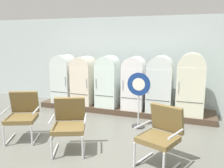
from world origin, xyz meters
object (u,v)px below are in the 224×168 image
object	(u,v)px
refrigerator_3	(134,82)
armchair_center	(69,122)
refrigerator_1	(84,79)
refrigerator_5	(191,82)
armchair_left	(23,113)
armchair_right	(161,132)
refrigerator_0	(64,77)
sign_stand	(139,99)
refrigerator_2	(108,80)
refrigerator_4	(160,82)

from	to	relation	value
refrigerator_3	armchair_center	bearing A→B (deg)	-103.11
refrigerator_1	refrigerator_5	size ratio (longest dim) A/B	0.89
refrigerator_1	armchair_left	distance (m)	2.55
armchair_right	refrigerator_0	bearing A→B (deg)	143.50
armchair_left	sign_stand	world-z (taller)	sign_stand
refrigerator_0	refrigerator_1	size ratio (longest dim) A/B	1.02
refrigerator_2	armchair_center	world-z (taller)	refrigerator_2
refrigerator_0	refrigerator_1	xyz separation A→B (m)	(0.70, 0.02, -0.02)
refrigerator_4	armchair_left	distance (m)	3.58
refrigerator_0	armchair_left	bearing A→B (deg)	-79.34
refrigerator_3	armchair_right	size ratio (longest dim) A/B	1.46
refrigerator_2	armchair_left	xyz separation A→B (m)	(-1.03, -2.49, -0.38)
refrigerator_1	sign_stand	bearing A→B (deg)	-27.39
refrigerator_1	armchair_right	xyz separation A→B (m)	(2.75, -2.57, -0.36)
refrigerator_1	sign_stand	size ratio (longest dim) A/B	1.07
refrigerator_5	armchair_center	size ratio (longest dim) A/B	1.59
sign_stand	refrigerator_0	bearing A→B (deg)	159.46
refrigerator_3	refrigerator_5	bearing A→B (deg)	0.13
refrigerator_3	sign_stand	size ratio (longest dim) A/B	1.10
refrigerator_2	refrigerator_4	bearing A→B (deg)	-0.42
refrigerator_3	refrigerator_2	bearing A→B (deg)	179.07
refrigerator_4	refrigerator_5	xyz separation A→B (m)	(0.80, 0.00, 0.05)
refrigerator_1	refrigerator_5	distance (m)	3.13
refrigerator_1	armchair_left	size ratio (longest dim) A/B	1.42
refrigerator_3	armchair_left	bearing A→B (deg)	-126.40
armchair_left	armchair_center	world-z (taller)	same
refrigerator_1	armchair_center	world-z (taller)	refrigerator_1
refrigerator_1	armchair_center	distance (m)	2.85
refrigerator_4	armchair_right	distance (m)	2.60
armchair_center	armchair_left	bearing A→B (deg)	173.98
refrigerator_2	refrigerator_4	xyz separation A→B (m)	(1.53, -0.01, 0.02)
refrigerator_3	armchair_left	xyz separation A→B (m)	(-1.83, -2.48, -0.38)
refrigerator_2	refrigerator_3	size ratio (longest dim) A/B	1.01
refrigerator_2	armchair_center	bearing A→B (deg)	-85.86
refrigerator_2	refrigerator_1	bearing A→B (deg)	178.01
refrigerator_1	refrigerator_3	xyz separation A→B (m)	(1.60, -0.04, 0.02)
armchair_center	refrigerator_3	bearing A→B (deg)	76.89
refrigerator_4	sign_stand	xyz separation A→B (m)	(-0.36, -0.98, -0.25)
refrigerator_4	refrigerator_5	distance (m)	0.80
armchair_left	refrigerator_4	bearing A→B (deg)	44.10
refrigerator_3	armchair_center	size ratio (longest dim) A/B	1.46
refrigerator_2	armchair_center	xyz separation A→B (m)	(0.19, -2.62, -0.38)
armchair_left	armchair_center	bearing A→B (deg)	-6.02
refrigerator_0	armchair_right	bearing A→B (deg)	-36.50
refrigerator_1	sign_stand	world-z (taller)	refrigerator_1
refrigerator_2	refrigerator_0	bearing A→B (deg)	179.75
armchair_right	sign_stand	xyz separation A→B (m)	(-0.78, 1.55, 0.15)
refrigerator_5	sign_stand	size ratio (longest dim) A/B	1.20
refrigerator_4	refrigerator_1	bearing A→B (deg)	179.04
refrigerator_0	refrigerator_5	bearing A→B (deg)	-0.24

